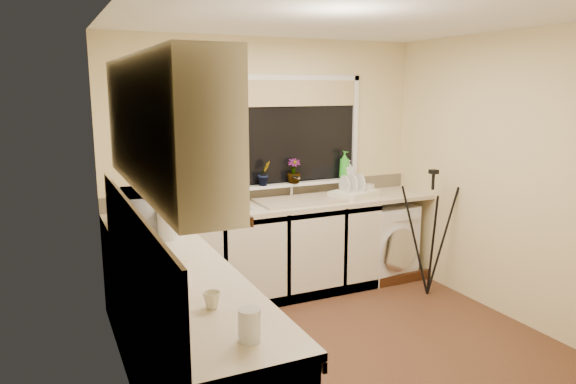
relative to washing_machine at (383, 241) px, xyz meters
The scene contains 33 objects.
floor 1.72m from the washing_machine, 134.70° to the right, with size 3.20×3.20×0.00m, color brown.
ceiling 2.66m from the washing_machine, 134.70° to the right, with size 3.20×3.20×0.00m, color white.
wall_back 1.48m from the washing_machine, 165.45° to the left, with size 3.20×3.20×0.00m, color beige.
wall_front 3.06m from the washing_machine, 113.68° to the right, with size 3.20×3.20×0.00m, color beige.
wall_left 3.14m from the washing_machine, 156.77° to the right, with size 3.00×3.00×0.00m, color beige.
wall_right 1.52m from the washing_machine, 70.66° to the right, with size 3.00×3.00×0.00m, color beige.
base_cabinet_back 1.51m from the washing_machine, behind, with size 2.55×0.60×0.86m, color silver.
base_cabinet_left 2.90m from the washing_machine, 148.95° to the right, with size 0.54×2.40×0.86m, color silver.
worktop_back 1.28m from the washing_machine, behind, with size 3.20×0.60×0.04m, color beige.
worktop_left 2.94m from the washing_machine, 148.95° to the right, with size 0.60×2.40×0.04m, color beige.
upper_cabinet 3.40m from the washing_machine, 147.91° to the right, with size 0.28×1.90×0.70m, color silver.
splashback_left 3.23m from the washing_machine, 151.66° to the right, with size 0.02×2.40×0.45m, color beige.
splashback_back 1.35m from the washing_machine, 166.00° to the left, with size 3.20×0.02×0.14m, color beige.
window_glass 1.55m from the washing_machine, 163.45° to the left, with size 1.50×0.02×1.00m, color black.
window_blind 1.84m from the washing_machine, 164.80° to the left, with size 1.50×0.02×0.25m, color tan.
windowsill 1.20m from the washing_machine, 166.45° to the left, with size 1.60×0.14×0.03m, color white.
sink 1.11m from the washing_machine, behind, with size 0.82×0.46×0.03m, color tan.
faucet 1.18m from the washing_machine, 169.24° to the left, with size 0.03×0.03×0.24m, color silver.
washing_machine is the anchor object (origin of this frame).
laptop 1.75m from the washing_machine, behind, with size 0.31×0.27×0.22m.
kettle 2.57m from the washing_machine, 163.41° to the right, with size 0.17×0.17×0.23m, color silver.
dish_rack 0.67m from the washing_machine, behind, with size 0.44×0.33×0.07m, color white.
tripod 0.66m from the washing_machine, 79.81° to the right, with size 0.61×0.61×1.23m, color black, non-canonical shape.
glass_jug 3.51m from the washing_machine, 134.82° to the right, with size 0.10×0.10×0.15m, color silver.
steel_jar 3.06m from the washing_machine, 147.43° to the right, with size 0.08×0.08×0.11m, color white.
microwave 2.63m from the washing_machine, behind, with size 0.55×0.37×0.30m, color white.
plant_a 1.71m from the washing_machine, behind, with size 0.14×0.09×0.26m, color #999999.
plant_b 1.50m from the washing_machine, behind, with size 0.13×0.11×0.24m, color #999999.
plant_c 1.25m from the washing_machine, 168.27° to the left, with size 0.14×0.14×0.24m, color #999999.
soap_bottle_green 0.91m from the washing_machine, 148.30° to the left, with size 0.11×0.11×0.29m, color green.
soap_bottle_clear 0.84m from the washing_machine, 146.84° to the left, with size 0.09×0.09×0.19m, color #999999.
cup_back 0.58m from the washing_machine, 143.54° to the left, with size 0.12×0.12×0.09m, color beige.
cup_left 3.27m from the washing_machine, 140.49° to the right, with size 0.09×0.09×0.08m, color beige.
Camera 1 is at (-2.02, -3.28, 1.99)m, focal length 33.21 mm.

